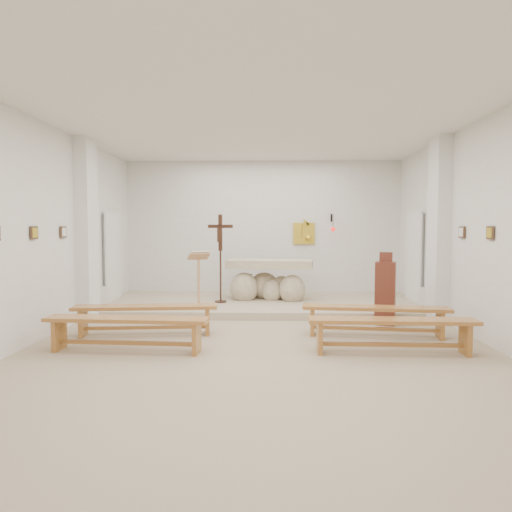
{
  "coord_description": "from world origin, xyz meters",
  "views": [
    {
      "loc": [
        0.14,
        -6.73,
        1.79
      ],
      "look_at": [
        -0.08,
        1.6,
        1.28
      ],
      "focal_mm": 32.0,
      "sensor_mm": 36.0,
      "label": 1
    }
  ],
  "objects_px": {
    "altar": "(269,283)",
    "bench_left_front": "(146,313)",
    "bench_right_front": "(375,314)",
    "bench_right_second": "(392,328)",
    "lectern": "(199,279)",
    "donation_pedestal": "(385,293)",
    "bench_left_second": "(127,326)",
    "crucifix_stand": "(220,252)"
  },
  "relations": [
    {
      "from": "altar",
      "to": "bench_left_front",
      "type": "relative_size",
      "value": 0.84
    },
    {
      "from": "bench_left_front",
      "to": "bench_right_front",
      "type": "xyz_separation_m",
      "value": [
        3.81,
        0.0,
        0.0
      ]
    },
    {
      "from": "bench_right_second",
      "to": "lectern",
      "type": "bearing_deg",
      "value": 139.37
    },
    {
      "from": "donation_pedestal",
      "to": "bench_left_front",
      "type": "xyz_separation_m",
      "value": [
        -4.22,
        -0.99,
        -0.22
      ]
    },
    {
      "from": "donation_pedestal",
      "to": "bench_right_second",
      "type": "height_order",
      "value": "donation_pedestal"
    },
    {
      "from": "lectern",
      "to": "bench_right_second",
      "type": "relative_size",
      "value": 0.49
    },
    {
      "from": "altar",
      "to": "donation_pedestal",
      "type": "height_order",
      "value": "donation_pedestal"
    },
    {
      "from": "altar",
      "to": "lectern",
      "type": "relative_size",
      "value": 1.72
    },
    {
      "from": "bench_left_front",
      "to": "bench_left_second",
      "type": "distance_m",
      "value": 1.02
    },
    {
      "from": "altar",
      "to": "bench_right_front",
      "type": "xyz_separation_m",
      "value": [
        1.75,
        -2.94,
        -0.16
      ]
    },
    {
      "from": "lectern",
      "to": "bench_right_front",
      "type": "bearing_deg",
      "value": -50.32
    },
    {
      "from": "crucifix_stand",
      "to": "bench_left_front",
      "type": "distance_m",
      "value": 2.82
    },
    {
      "from": "crucifix_stand",
      "to": "bench_left_front",
      "type": "height_order",
      "value": "crucifix_stand"
    },
    {
      "from": "altar",
      "to": "bench_left_front",
      "type": "height_order",
      "value": "altar"
    },
    {
      "from": "bench_left_second",
      "to": "crucifix_stand",
      "type": "bearing_deg",
      "value": 77.85
    },
    {
      "from": "bench_right_second",
      "to": "altar",
      "type": "bearing_deg",
      "value": 115.11
    },
    {
      "from": "crucifix_stand",
      "to": "lectern",
      "type": "bearing_deg",
      "value": -101.17
    },
    {
      "from": "altar",
      "to": "bench_right_second",
      "type": "distance_m",
      "value": 4.34
    },
    {
      "from": "lectern",
      "to": "bench_left_front",
      "type": "height_order",
      "value": "lectern"
    },
    {
      "from": "altar",
      "to": "crucifix_stand",
      "type": "xyz_separation_m",
      "value": [
        -1.07,
        -0.46,
        0.73
      ]
    },
    {
      "from": "altar",
      "to": "bench_right_front",
      "type": "bearing_deg",
      "value": -51.96
    },
    {
      "from": "donation_pedestal",
      "to": "bench_right_front",
      "type": "distance_m",
      "value": 1.09
    },
    {
      "from": "crucifix_stand",
      "to": "bench_right_front",
      "type": "relative_size",
      "value": 0.81
    },
    {
      "from": "bench_right_front",
      "to": "bench_left_second",
      "type": "bearing_deg",
      "value": -158.48
    },
    {
      "from": "donation_pedestal",
      "to": "lectern",
      "type": "bearing_deg",
      "value": -175.41
    },
    {
      "from": "altar",
      "to": "bench_right_front",
      "type": "relative_size",
      "value": 0.84
    },
    {
      "from": "bench_left_front",
      "to": "bench_right_second",
      "type": "bearing_deg",
      "value": -20.76
    },
    {
      "from": "crucifix_stand",
      "to": "bench_left_second",
      "type": "bearing_deg",
      "value": -85.92
    },
    {
      "from": "lectern",
      "to": "bench_left_second",
      "type": "distance_m",
      "value": 2.96
    },
    {
      "from": "altar",
      "to": "lectern",
      "type": "bearing_deg",
      "value": -135.72
    },
    {
      "from": "bench_right_front",
      "to": "crucifix_stand",
      "type": "bearing_deg",
      "value": 145.06
    },
    {
      "from": "crucifix_stand",
      "to": "donation_pedestal",
      "type": "height_order",
      "value": "crucifix_stand"
    },
    {
      "from": "bench_left_second",
      "to": "bench_right_second",
      "type": "height_order",
      "value": "same"
    },
    {
      "from": "lectern",
      "to": "bench_right_front",
      "type": "relative_size",
      "value": 0.49
    },
    {
      "from": "lectern",
      "to": "crucifix_stand",
      "type": "relative_size",
      "value": 0.61
    },
    {
      "from": "lectern",
      "to": "bench_left_front",
      "type": "xyz_separation_m",
      "value": [
        -0.61,
        -1.85,
        -0.35
      ]
    },
    {
      "from": "crucifix_stand",
      "to": "bench_right_front",
      "type": "distance_m",
      "value": 3.86
    },
    {
      "from": "bench_left_front",
      "to": "bench_right_front",
      "type": "height_order",
      "value": "same"
    },
    {
      "from": "bench_left_second",
      "to": "bench_right_second",
      "type": "bearing_deg",
      "value": 3.64
    },
    {
      "from": "bench_left_front",
      "to": "lectern",
      "type": "bearing_deg",
      "value": 66.02
    },
    {
      "from": "lectern",
      "to": "bench_right_front",
      "type": "height_order",
      "value": "lectern"
    },
    {
      "from": "bench_left_front",
      "to": "bench_left_second",
      "type": "bearing_deg",
      "value": -95.76
    }
  ]
}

